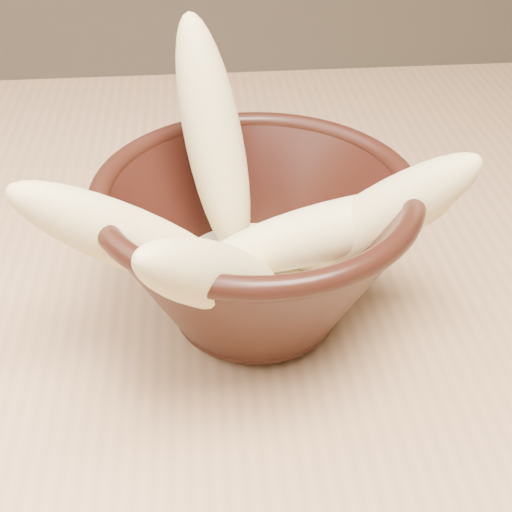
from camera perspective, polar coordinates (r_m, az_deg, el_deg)
The scene contains 8 objects.
table at distance 0.62m, azimuth -12.52°, elevation -7.43°, with size 1.20×0.80×0.75m.
bowl at distance 0.47m, azimuth -0.00°, elevation 0.96°, with size 0.21×0.21×0.11m.
milk_puddle at distance 0.49m, azimuth 0.00°, elevation -1.73°, with size 0.12×0.12×0.02m, color beige.
banana_upright at distance 0.48m, azimuth -3.38°, elevation 9.25°, with size 0.04×0.04×0.17m, color #DACB81.
banana_left at distance 0.44m, azimuth -9.86°, elevation 1.34°, with size 0.04×0.04×0.16m, color #DACB81.
banana_right at distance 0.46m, azimuth 9.87°, elevation 3.16°, with size 0.04×0.04×0.15m, color #DACB81.
banana_across at distance 0.47m, azimuth 5.81°, elevation 1.98°, with size 0.04×0.04×0.17m, color #DACB81.
banana_front at distance 0.40m, azimuth -3.24°, elevation -1.63°, with size 0.04×0.04×0.16m, color #DACB81.
Camera 1 is at (0.09, -0.44, 1.09)m, focal length 50.00 mm.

